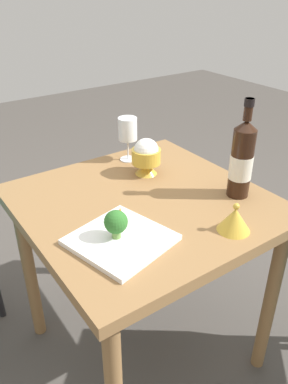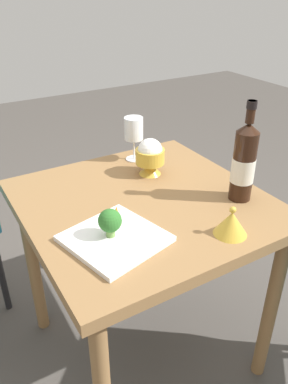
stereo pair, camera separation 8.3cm
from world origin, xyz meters
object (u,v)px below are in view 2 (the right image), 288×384
(wine_glass, at_px, (134,130))
(rice_bowl_lid, at_px, (231,223))
(serving_plate, at_px, (115,238))
(wine_bottle, at_px, (244,162))
(broccoli_floret, at_px, (110,221))
(carrot_garnish_left, at_px, (117,214))
(rice_bowl, at_px, (150,156))

(wine_glass, relative_size, rice_bowl_lid, 1.79)
(wine_glass, xyz_separation_m, serving_plate, (0.46, -0.32, -0.12))
(wine_bottle, height_order, broccoli_floret, wine_bottle)
(wine_glass, height_order, carrot_garnish_left, wine_glass)
(wine_glass, height_order, broccoli_floret, wine_glass)
(broccoli_floret, distance_m, carrot_garnish_left, 0.08)
(rice_bowl, relative_size, rice_bowl_lid, 1.42)
(carrot_garnish_left, bearing_deg, serving_plate, -31.61)
(wine_bottle, relative_size, broccoli_floret, 3.95)
(wine_bottle, distance_m, wine_glass, 0.49)
(broccoli_floret, bearing_deg, wine_bottle, 89.14)
(rice_bowl_lid, bearing_deg, serving_plate, -114.86)
(wine_bottle, xyz_separation_m, carrot_garnish_left, (-0.06, -0.44, -0.09))
(wine_glass, bearing_deg, rice_bowl, -5.07)
(wine_bottle, height_order, carrot_garnish_left, wine_bottle)
(serving_plate, bearing_deg, carrot_garnish_left, 148.39)
(serving_plate, relative_size, broccoli_floret, 3.53)
(wine_bottle, relative_size, wine_glass, 1.89)
(serving_plate, xyz_separation_m, carrot_garnish_left, (-0.07, 0.04, 0.04))
(wine_glass, bearing_deg, serving_plate, -35.04)
(wine_bottle, distance_m, serving_plate, 0.49)
(rice_bowl_lid, relative_size, serving_plate, 0.33)
(rice_bowl_lid, xyz_separation_m, broccoli_floret, (-0.15, -0.32, 0.03))
(rice_bowl_lid, xyz_separation_m, serving_plate, (-0.14, -0.31, -0.03))
(rice_bowl_lid, distance_m, carrot_garnish_left, 0.34)
(serving_plate, relative_size, carrot_garnish_left, 5.54)
(serving_plate, bearing_deg, wine_bottle, 90.13)
(wine_glass, bearing_deg, carrot_garnish_left, -35.58)
(serving_plate, xyz_separation_m, broccoli_floret, (-0.01, -0.01, 0.06))
(rice_bowl, height_order, serving_plate, rice_bowl)
(wine_glass, bearing_deg, wine_bottle, 18.30)
(rice_bowl, xyz_separation_m, broccoli_floret, (0.31, -0.32, -0.01))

